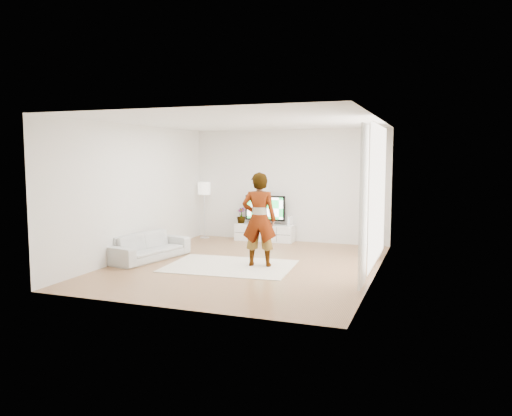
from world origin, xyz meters
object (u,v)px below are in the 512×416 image
(sofa, at_px, (149,246))
(media_console, at_px, (265,233))
(television, at_px, (265,209))
(floor_lamp, at_px, (204,191))
(player, at_px, (259,219))
(rug, at_px, (230,266))

(sofa, bearing_deg, media_console, -16.18)
(television, distance_m, sofa, 3.40)
(sofa, bearing_deg, television, -15.97)
(floor_lamp, bearing_deg, player, -47.39)
(media_console, height_order, sofa, sofa)
(media_console, distance_m, rug, 3.02)
(television, height_order, floor_lamp, floor_lamp)
(media_console, height_order, television, television)
(sofa, bearing_deg, floor_lamp, 13.29)
(rug, bearing_deg, sofa, 178.94)
(television, xyz_separation_m, sofa, (-1.54, -2.99, -0.55))
(player, bearing_deg, rug, 9.21)
(television, bearing_deg, sofa, -117.24)
(media_console, bearing_deg, sofa, -117.46)
(media_console, relative_size, floor_lamp, 1.03)
(television, height_order, rug, television)
(player, height_order, sofa, player)
(rug, bearing_deg, player, 20.88)
(television, xyz_separation_m, rug, (0.31, -3.02, -0.81))
(media_console, xyz_separation_m, sofa, (-1.54, -2.96, 0.06))
(rug, xyz_separation_m, player, (0.53, 0.20, 0.92))
(television, relative_size, rug, 0.43)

